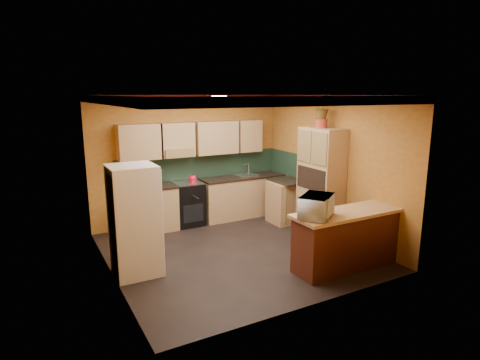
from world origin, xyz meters
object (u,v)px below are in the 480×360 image
Objects in this scene: base_cabinets_back at (215,201)px; pantry at (321,183)px; stove at (188,204)px; fridge at (134,221)px; breakfast_bar at (347,241)px; microwave at (317,206)px.

pantry is (1.40, -1.82, 0.61)m from base_cabinets_back.
base_cabinets_back is 0.63m from stove.
pantry reaches higher than stove.
fridge is at bearing -140.18° from base_cabinets_back.
pantry is (3.60, 0.01, 0.20)m from fridge.
base_cabinets_back is 4.01× the size of stove.
stove reaches higher than breakfast_bar.
pantry is 1.87m from microwave.
stove is 0.51× the size of breakfast_bar.
base_cabinets_back is at bearing 104.11° from breakfast_bar.
microwave is at bearing 180.00° from breakfast_bar.
fridge is 2.74m from microwave.
breakfast_bar is at bearing -24.68° from fridge.
stove is at bearing 49.36° from fridge.
microwave is (0.16, -3.21, 0.66)m from base_cabinets_back.
fridge reaches higher than stove.
stove is at bearing -180.00° from base_cabinets_back.
pantry is (2.03, -1.82, 0.59)m from stove.
breakfast_bar is (0.81, -3.21, 0.00)m from base_cabinets_back.
fridge reaches higher than breakfast_bar.
microwave is at bearing -131.75° from pantry.
base_cabinets_back and breakfast_bar have the same top height.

